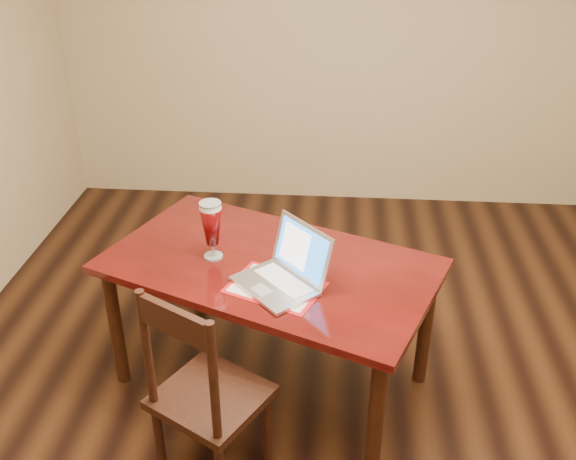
{
  "coord_description": "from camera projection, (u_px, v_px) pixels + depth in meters",
  "views": [
    {
      "loc": [
        -0.14,
        -2.31,
        2.34
      ],
      "look_at": [
        -0.34,
        0.24,
        0.92
      ],
      "focal_mm": 40.0,
      "sensor_mm": 36.0,
      "label": 1
    }
  ],
  "objects": [
    {
      "name": "dining_table",
      "position": [
        268.0,
        276.0,
        3.08
      ],
      "size": [
        1.76,
        1.4,
        1.02
      ],
      "rotation": [
        0.0,
        0.0,
        -0.4
      ],
      "color": "#530C0B",
      "rests_on": "ground"
    },
    {
      "name": "ground",
      "position": [
        354.0,
        421.0,
        3.13
      ],
      "size": [
        5.0,
        5.0,
        0.0
      ],
      "primitive_type": "plane",
      "color": "black",
      "rests_on": "ground"
    },
    {
      "name": "dining_chair",
      "position": [
        205.0,
        396.0,
        2.63
      ],
      "size": [
        0.56,
        0.56,
        0.99
      ],
      "rotation": [
        0.0,
        0.0,
        -0.52
      ],
      "color": "black",
      "rests_on": "ground"
    },
    {
      "name": "room_shell",
      "position": [
        379.0,
        60.0,
        2.28
      ],
      "size": [
        4.51,
        5.01,
        2.71
      ],
      "color": "tan",
      "rests_on": "ground"
    }
  ]
}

